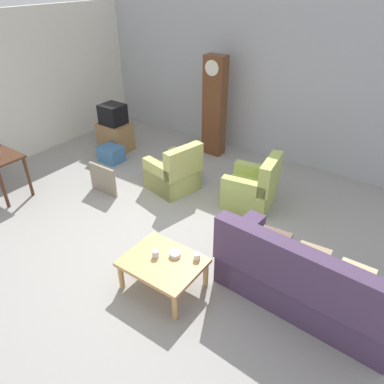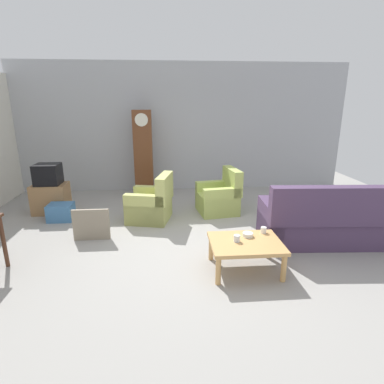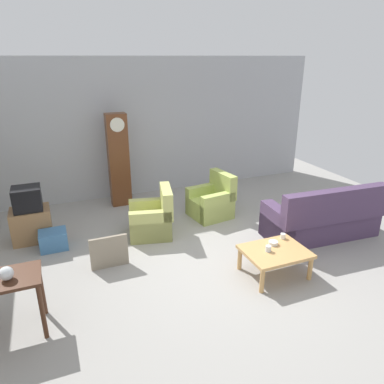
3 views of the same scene
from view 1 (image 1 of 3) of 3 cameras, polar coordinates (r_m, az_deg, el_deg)
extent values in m
plane|color=#999691|center=(5.59, -4.43, -7.24)|extent=(10.40, 10.40, 0.00)
cube|color=#ADAFB5|center=(7.70, 12.83, 16.64)|extent=(8.40, 0.16, 3.20)
cube|color=silver|center=(8.21, -27.13, 13.80)|extent=(0.12, 6.40, 2.88)
cube|color=#4C3856|center=(4.74, 17.26, -13.98)|extent=(2.15, 0.97, 0.44)
cube|color=#4C3856|center=(4.13, 16.38, -11.87)|extent=(2.11, 0.33, 0.60)
cube|color=#4C3856|center=(4.92, 7.53, -8.63)|extent=(0.29, 0.85, 0.68)
cube|color=#C6B284|center=(4.44, 24.09, -12.24)|extent=(0.36, 0.12, 0.36)
cube|color=#9E8966|center=(4.51, 18.32, -10.01)|extent=(0.37, 0.15, 0.36)
cube|color=brown|center=(4.63, 12.86, -7.79)|extent=(0.37, 0.15, 0.36)
cube|color=#B7BC66|center=(6.71, -3.04, 2.17)|extent=(0.91, 0.91, 0.40)
cube|color=#B7BC66|center=(6.28, -1.30, 4.76)|extent=(0.34, 0.78, 0.52)
cube|color=#B7BC66|center=(6.83, -1.12, 3.73)|extent=(0.78, 0.32, 0.60)
cube|color=#B7BC66|center=(6.50, -5.11, 2.06)|extent=(0.78, 0.32, 0.60)
cube|color=#ABBE5C|center=(6.32, 8.88, -0.24)|extent=(0.86, 0.86, 0.40)
cube|color=#ABBE5C|center=(6.02, 12.11, 2.76)|extent=(0.29, 0.78, 0.52)
cube|color=#ABBE5C|center=(6.52, 9.81, 1.76)|extent=(0.78, 0.27, 0.60)
cube|color=#ABBE5C|center=(6.02, 8.03, -0.78)|extent=(0.78, 0.27, 0.60)
cube|color=tan|center=(4.60, -4.56, -10.89)|extent=(0.96, 0.76, 0.05)
cylinder|color=tan|center=(4.80, -11.00, -12.77)|extent=(0.07, 0.07, 0.37)
cylinder|color=tan|center=(4.39, -2.71, -17.46)|extent=(0.07, 0.07, 0.37)
cylinder|color=tan|center=(5.13, -5.89, -8.76)|extent=(0.07, 0.07, 0.37)
cylinder|color=tan|center=(4.75, 2.15, -12.62)|extent=(0.07, 0.07, 0.37)
cylinder|color=#472819|center=(6.82, -27.37, 0.54)|extent=(0.06, 0.06, 0.75)
cylinder|color=#472819|center=(7.01, -24.17, 2.18)|extent=(0.06, 0.06, 0.75)
cube|color=brown|center=(7.77, 3.55, 13.09)|extent=(0.44, 0.28, 2.07)
cylinder|color=silver|center=(7.42, 3.11, 18.75)|extent=(0.30, 0.02, 0.30)
cube|color=#997047|center=(8.34, -11.86, 8.46)|extent=(0.68, 0.52, 0.61)
cube|color=black|center=(8.16, -12.26, 11.78)|extent=(0.48, 0.44, 0.42)
cube|color=gray|center=(6.71, -13.72, 1.91)|extent=(0.60, 0.05, 0.54)
cube|color=teal|center=(7.87, -12.50, 5.82)|extent=(0.46, 0.38, 0.33)
cylinder|color=white|center=(4.56, 0.79, -10.01)|extent=(0.08, 0.08, 0.09)
cylinder|color=silver|center=(4.62, -5.71, -9.55)|extent=(0.09, 0.09, 0.09)
cylinder|color=white|center=(4.62, -2.66, -9.65)|extent=(0.15, 0.15, 0.06)
camera|label=2|loc=(3.70, -66.76, -9.45)|focal=28.88mm
camera|label=3|loc=(5.41, -71.05, 7.49)|focal=33.52mm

